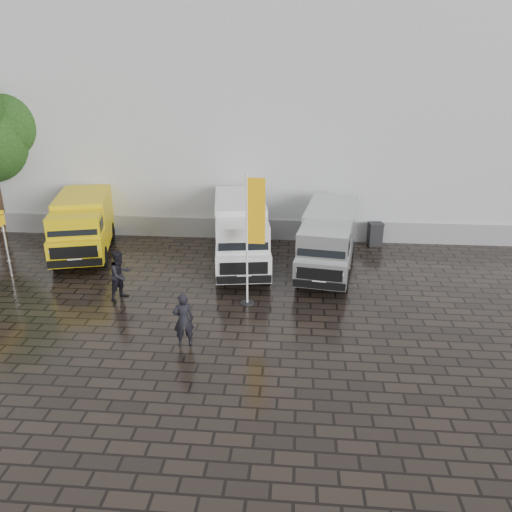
{
  "coord_description": "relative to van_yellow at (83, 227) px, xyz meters",
  "views": [
    {
      "loc": [
        1.32,
        -15.43,
        8.03
      ],
      "look_at": [
        -0.22,
        2.2,
        1.27
      ],
      "focal_mm": 35.0,
      "sensor_mm": 36.0,
      "label": 1
    }
  ],
  "objects": [
    {
      "name": "ground",
      "position": [
        8.25,
        -5.14,
        -1.3
      ],
      "size": [
        120.0,
        120.0,
        0.0
      ],
      "primitive_type": "plane",
      "color": "black",
      "rests_on": "ground"
    },
    {
      "name": "exhibition_hall",
      "position": [
        10.25,
        10.86,
        4.7
      ],
      "size": [
        44.0,
        16.0,
        12.0
      ],
      "primitive_type": "cube",
      "color": "silver",
      "rests_on": "ground"
    },
    {
      "name": "hall_plinth",
      "position": [
        10.25,
        2.81,
        -0.8
      ],
      "size": [
        44.0,
        0.15,
        1.0
      ],
      "primitive_type": "cube",
      "color": "gray",
      "rests_on": "ground"
    },
    {
      "name": "van_yellow",
      "position": [
        0.0,
        0.0,
        0.0
      ],
      "size": [
        3.55,
        5.98,
        2.59
      ],
      "primitive_type": null,
      "rotation": [
        0.0,
        0.0,
        0.26
      ],
      "color": "#DAB80B",
      "rests_on": "ground"
    },
    {
      "name": "van_white",
      "position": [
        7.17,
        -0.6,
        0.06
      ],
      "size": [
        3.02,
        6.52,
        2.72
      ],
      "primitive_type": null,
      "rotation": [
        0.0,
        0.0,
        0.15
      ],
      "color": "white",
      "rests_on": "ground"
    },
    {
      "name": "van_silver",
      "position": [
        10.85,
        -0.97,
        -0.02
      ],
      "size": [
        2.81,
        6.11,
        2.55
      ],
      "primitive_type": null,
      "rotation": [
        0.0,
        0.0,
        -0.15
      ],
      "color": "#B8BBBD",
      "rests_on": "ground"
    },
    {
      "name": "flagpole",
      "position": [
        8.03,
        -4.42,
        1.36
      ],
      "size": [
        0.88,
        0.5,
        4.78
      ],
      "color": "black",
      "rests_on": "ground"
    },
    {
      "name": "wheelie_bin",
      "position": [
        13.27,
        2.42,
        -0.75
      ],
      "size": [
        0.73,
        0.73,
        1.09
      ],
      "primitive_type": "cube",
      "rotation": [
        0.0,
        0.0,
        0.11
      ],
      "color": "black",
      "rests_on": "ground"
    },
    {
      "name": "person_front",
      "position": [
        6.22,
        -7.45,
        -0.43
      ],
      "size": [
        0.73,
        0.58,
        1.73
      ],
      "primitive_type": "imported",
      "rotation": [
        0.0,
        0.0,
        3.44
      ],
      "color": "black",
      "rests_on": "ground"
    },
    {
      "name": "person_tent",
      "position": [
        3.21,
        -4.4,
        -0.36
      ],
      "size": [
        1.06,
        1.13,
        1.86
      ],
      "primitive_type": "imported",
      "rotation": [
        0.0,
        0.0,
        1.06
      ],
      "color": "black",
      "rests_on": "ground"
    }
  ]
}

